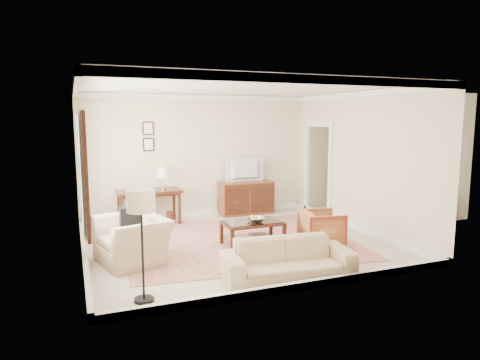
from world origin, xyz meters
TOP-DOWN VIEW (x-y plane):
  - room_shell at (0.00, 0.00)m, footprint 5.51×5.01m
  - annex_bedroom at (4.49, 1.15)m, footprint 3.00×2.70m
  - window_front at (-2.70, -0.70)m, footprint 0.12×1.56m
  - window_rear at (-2.70, 0.90)m, footprint 0.12×1.56m
  - doorway at (2.71, 1.50)m, footprint 0.10×1.12m
  - rug at (0.09, 0.04)m, footprint 4.52×3.98m
  - writing_desk at (-1.29, 2.05)m, footprint 1.41×0.70m
  - desk_chair at (-1.45, 2.40)m, footprint 0.48×0.48m
  - desk_lamp at (-0.96, 2.05)m, footprint 0.32×0.32m
  - framed_prints at (-1.19, 2.47)m, footprint 0.25×0.04m
  - sideboard at (1.11, 2.22)m, footprint 1.32×0.51m
  - tv at (1.11, 2.20)m, footprint 0.94×0.54m
  - coffee_table at (0.22, -0.28)m, footprint 1.08×0.63m
  - fruit_bowl at (0.28, -0.33)m, footprint 0.42×0.42m
  - book_a at (0.17, -0.21)m, footprint 0.28×0.10m
  - book_b at (0.32, -0.25)m, footprint 0.28×0.05m
  - striped_armchair at (1.38, -0.79)m, footprint 0.78×0.82m
  - club_armchair at (-1.97, -0.43)m, footprint 1.01×1.29m
  - backpack at (-2.00, -0.43)m, footprint 0.24×0.33m
  - sofa at (0.06, -1.97)m, footprint 1.98×0.77m
  - floor_lamp at (-2.05, -2.04)m, footprint 0.36×0.36m

SIDE VIEW (x-z plane):
  - rug at x=0.09m, z-range 0.00..0.01m
  - book_b at x=0.32m, z-range -0.01..0.37m
  - book_a at x=0.17m, z-range -0.01..0.37m
  - annex_bedroom at x=4.49m, z-range -1.11..1.79m
  - coffee_table at x=0.22m, z-range 0.12..0.58m
  - striped_armchair at x=1.38m, z-range 0.00..0.73m
  - sofa at x=0.06m, z-range 0.00..0.75m
  - sideboard at x=1.11m, z-range 0.00..0.81m
  - club_armchair at x=-1.97m, z-range 0.00..1.00m
  - fruit_bowl at x=0.28m, z-range 0.46..0.56m
  - desk_chair at x=-1.45m, z-range 0.00..1.05m
  - writing_desk at x=-1.29m, z-range 0.27..1.04m
  - backpack at x=-2.00m, z-range 0.55..0.95m
  - desk_lamp at x=-0.96m, z-range 0.77..1.27m
  - doorway at x=2.71m, z-range -0.05..2.20m
  - floor_lamp at x=-2.05m, z-range 0.48..1.94m
  - tv at x=1.11m, z-range 1.22..1.34m
  - window_front at x=-2.70m, z-range 0.65..2.45m
  - window_rear at x=-2.70m, z-range 0.65..2.45m
  - framed_prints at x=-1.19m, z-range 1.60..2.28m
  - room_shell at x=0.00m, z-range 1.02..3.93m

